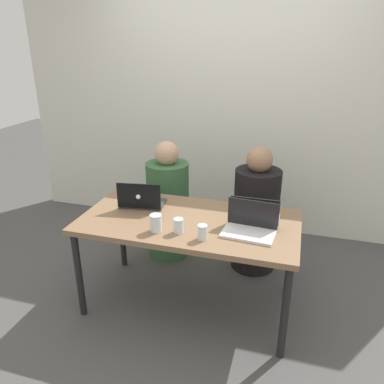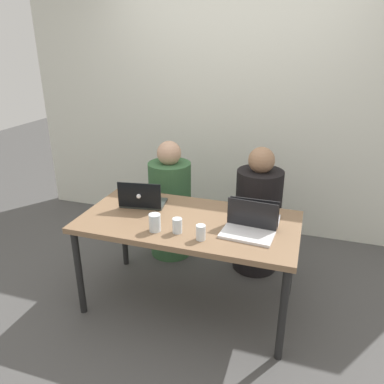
{
  "view_description": "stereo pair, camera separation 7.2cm",
  "coord_description": "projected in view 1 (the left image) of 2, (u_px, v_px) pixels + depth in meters",
  "views": [
    {
      "loc": [
        0.7,
        -2.29,
        1.9
      ],
      "look_at": [
        0.0,
        0.08,
        0.9
      ],
      "focal_mm": 35.0,
      "sensor_mm": 36.0,
      "label": 1
    },
    {
      "loc": [
        0.76,
        -2.27,
        1.9
      ],
      "look_at": [
        0.0,
        0.08,
        0.9
      ],
      "focal_mm": 35.0,
      "sensor_mm": 36.0,
      "label": 2
    }
  ],
  "objects": [
    {
      "name": "person_on_left",
      "position": [
        168.0,
        206.0,
        3.45
      ],
      "size": [
        0.45,
        0.45,
        1.1
      ],
      "rotation": [
        0.0,
        0.0,
        2.94
      ],
      "color": "#356039",
      "rests_on": "ground"
    },
    {
      "name": "desk",
      "position": [
        189.0,
        227.0,
        2.69
      ],
      "size": [
        1.55,
        0.79,
        0.72
      ],
      "color": "#806144",
      "rests_on": "ground"
    },
    {
      "name": "laptop_front_right",
      "position": [
        250.0,
        227.0,
        2.46
      ],
      "size": [
        0.35,
        0.25,
        0.2
      ],
      "rotation": [
        0.0,
        0.0,
        -0.08
      ],
      "color": "silver",
      "rests_on": "desk"
    },
    {
      "name": "laptop_back_right",
      "position": [
        255.0,
        215.0,
        2.62
      ],
      "size": [
        0.33,
        0.24,
        0.2
      ],
      "rotation": [
        0.0,
        0.0,
        3.15
      ],
      "color": "#B3B1BB",
      "rests_on": "desk"
    },
    {
      "name": "ground_plane",
      "position": [
        189.0,
        302.0,
        2.93
      ],
      "size": [
        12.0,
        12.0,
        0.0
      ],
      "primitive_type": "plane",
      "color": "#4B4A49"
    },
    {
      "name": "water_glass_left",
      "position": [
        156.0,
        224.0,
        2.48
      ],
      "size": [
        0.08,
        0.08,
        0.12
      ],
      "color": "silver",
      "rests_on": "desk"
    },
    {
      "name": "water_glass_center",
      "position": [
        179.0,
        227.0,
        2.46
      ],
      "size": [
        0.06,
        0.06,
        0.1
      ],
      "color": "silver",
      "rests_on": "desk"
    },
    {
      "name": "back_wall",
      "position": [
        230.0,
        120.0,
        3.81
      ],
      "size": [
        4.5,
        0.1,
        2.31
      ],
      "primitive_type": "cube",
      "color": "silver",
      "rests_on": "ground"
    },
    {
      "name": "water_glass_right",
      "position": [
        202.0,
        233.0,
        2.38
      ],
      "size": [
        0.06,
        0.06,
        0.1
      ],
      "color": "white",
      "rests_on": "desk"
    },
    {
      "name": "laptop_back_left",
      "position": [
        142.0,
        201.0,
        2.85
      ],
      "size": [
        0.36,
        0.27,
        0.21
      ],
      "rotation": [
        0.0,
        0.0,
        3.29
      ],
      "color": "#343C3A",
      "rests_on": "desk"
    },
    {
      "name": "person_on_right",
      "position": [
        256.0,
        216.0,
        3.23
      ],
      "size": [
        0.44,
        0.44,
        1.11
      ],
      "rotation": [
        0.0,
        0.0,
        3.0
      ],
      "color": "black",
      "rests_on": "ground"
    }
  ]
}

